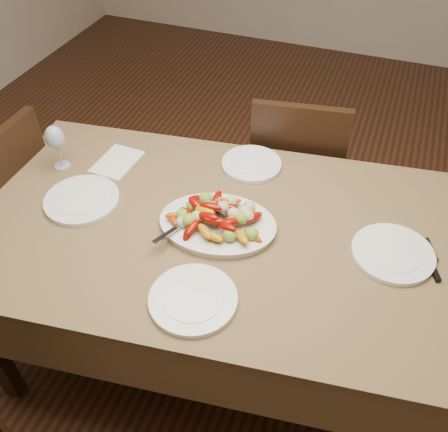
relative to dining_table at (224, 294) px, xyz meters
name	(u,v)px	position (x,y,z in m)	size (l,w,h in m)	color
floor	(238,303)	(-0.02, 0.25, -0.38)	(6.00, 6.00, 0.00)	#351C10
dining_table	(224,294)	(0.00, 0.00, 0.00)	(1.84, 1.04, 0.76)	brown
chair_far	(296,170)	(0.09, 0.79, 0.10)	(0.42, 0.42, 0.95)	black
serving_platter	(218,225)	(-0.02, 0.00, 0.39)	(0.41, 0.30, 0.02)	white
roasted_vegetables	(218,214)	(-0.02, 0.00, 0.45)	(0.33, 0.23, 0.09)	#740902
serving_spoon	(197,222)	(-0.08, -0.05, 0.43)	(0.28, 0.06, 0.03)	#9EA0A8
plate_left	(82,200)	(-0.56, -0.05, 0.39)	(0.28, 0.28, 0.02)	white
plate_right	(393,254)	(0.58, 0.08, 0.39)	(0.28, 0.28, 0.02)	white
plate_far	(251,164)	(-0.02, 0.38, 0.39)	(0.25, 0.25, 0.02)	white
plate_near	(193,299)	(0.02, -0.34, 0.39)	(0.28, 0.28, 0.02)	white
wine_glass	(57,146)	(-0.75, 0.11, 0.48)	(0.08, 0.08, 0.20)	#8C99A5
menu_card	(117,162)	(-0.56, 0.22, 0.38)	(0.15, 0.21, 0.00)	silver
table_knife	(433,261)	(0.71, 0.09, 0.38)	(0.02, 0.20, 0.01)	#9EA0A8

